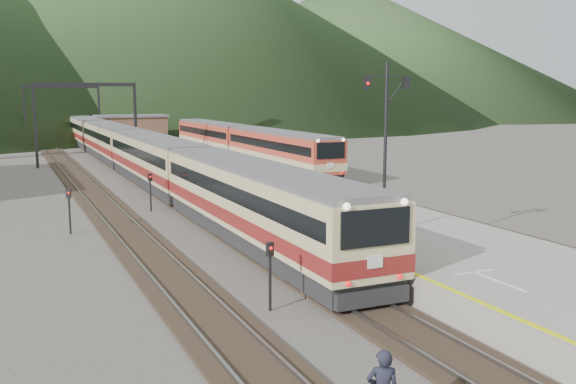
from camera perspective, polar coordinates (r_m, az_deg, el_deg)
name	(u,v)px	position (r m, az deg, el deg)	size (l,w,h in m)	color
track_main	(152,183)	(50.98, -12.01, 0.79)	(2.60, 200.00, 0.23)	black
track_far	(85,187)	(50.19, -17.60, 0.45)	(2.60, 200.00, 0.23)	black
track_second	(287,175)	(54.54, -0.13, 1.50)	(2.60, 200.00, 0.23)	black
platform	(228,177)	(50.49, -5.32, 1.36)	(8.00, 100.00, 1.00)	gray
gantry_near	(86,108)	(64.87, -17.50, 7.15)	(9.55, 0.25, 8.00)	black
gantry_far	(62,104)	(89.74, -19.43, 7.40)	(9.55, 0.25, 8.00)	black
station_shed	(131,126)	(88.98, -13.77, 5.70)	(9.40, 4.40, 3.10)	brown
hill_b	(116,6)	(244.71, -15.03, 15.67)	(220.00, 220.00, 75.00)	#294020
hill_c	(341,45)	(250.98, 4.71, 12.89)	(160.00, 160.00, 50.00)	#294020
main_train	(129,148)	(59.64, -13.94, 3.82)	(3.04, 83.37, 3.72)	tan
second_train	(242,144)	(64.55, -4.14, 4.27)	(2.79, 37.98, 3.40)	#B33C29
signal_mast	(386,131)	(27.52, 8.67, 5.42)	(2.19, 0.46, 7.28)	black
short_signal_a	(270,267)	(20.78, -1.62, -6.66)	(0.26, 0.22, 2.27)	black
short_signal_b	(150,187)	(38.94, -12.14, 0.43)	(0.26, 0.22, 2.27)	black
short_signal_c	(69,205)	(33.71, -18.88, -1.13)	(0.26, 0.23, 2.27)	black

